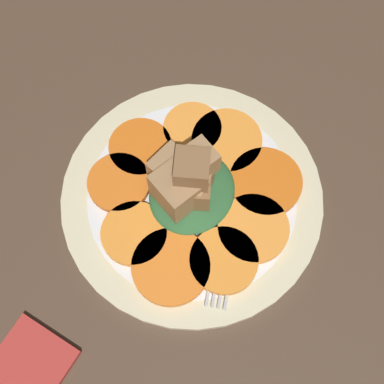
{
  "coord_description": "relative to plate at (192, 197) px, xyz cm",
  "views": [
    {
      "loc": [
        -19.43,
        -11.87,
        60.53
      ],
      "look_at": [
        0.0,
        0.0,
        4.1
      ],
      "focal_mm": 50.0,
      "sensor_mm": 36.0,
      "label": 1
    }
  ],
  "objects": [
    {
      "name": "carrot_slice_4",
      "position": [
        0.46,
        -8.05,
        1.06
      ],
      "size": [
        8.04,
        8.04,
        0.97
      ],
      "primitive_type": "cylinder",
      "color": "orange",
      "rests_on": "plate"
    },
    {
      "name": "carrot_slice_6",
      "position": [
        7.96,
        -0.49,
        1.06
      ],
      "size": [
        8.45,
        8.45,
        0.97
      ],
      "primitive_type": "cylinder",
      "color": "orange",
      "rests_on": "plate"
    },
    {
      "name": "table_slab",
      "position": [
        0.0,
        0.0,
        -1.52
      ],
      "size": [
        120.0,
        120.0,
        2.0
      ],
      "primitive_type": "cube",
      "color": "#4C3828",
      "rests_on": "ground"
    },
    {
      "name": "carrot_slice_0",
      "position": [
        -3.25,
        7.93,
        1.06
      ],
      "size": [
        7.3,
        7.3,
        0.97
      ],
      "primitive_type": "cylinder",
      "color": "orange",
      "rests_on": "plate"
    },
    {
      "name": "carrot_slice_2",
      "position": [
        -8.52,
        -2.5,
        1.06
      ],
      "size": [
        8.64,
        8.64,
        0.97
      ],
      "primitive_type": "cylinder",
      "color": "orange",
      "rests_on": "plate"
    },
    {
      "name": "plate",
      "position": [
        0.0,
        0.0,
        0.0
      ],
      "size": [
        30.43,
        30.43,
        1.05
      ],
      "color": "beige",
      "rests_on": "table_slab"
    },
    {
      "name": "carrot_slice_1",
      "position": [
        -7.46,
        3.03,
        1.06
      ],
      "size": [
        7.42,
        7.42,
        0.97
      ],
      "primitive_type": "cylinder",
      "color": "orange",
      "rests_on": "plate"
    },
    {
      "name": "fork",
      "position": [
        -1.65,
        -5.87,
        0.78
      ],
      "size": [
        17.76,
        7.9,
        0.4
      ],
      "rotation": [
        0.0,
        0.0,
        0.35
      ],
      "color": "#B2B2B7",
      "rests_on": "plate"
    },
    {
      "name": "carrot_slice_3",
      "position": [
        -4.9,
        -7.08,
        1.06
      ],
      "size": [
        7.58,
        7.58,
        0.97
      ],
      "primitive_type": "cylinder",
      "color": "orange",
      "rests_on": "plate"
    },
    {
      "name": "carrot_slice_7",
      "position": [
        7.22,
        4.36,
        1.06
      ],
      "size": [
        7.04,
        7.04,
        0.97
      ],
      "primitive_type": "cylinder",
      "color": "orange",
      "rests_on": "plate"
    },
    {
      "name": "carrot_slice_8",
      "position": [
        1.86,
        8.33,
        1.06
      ],
      "size": [
        7.52,
        7.52,
        0.97
      ],
      "primitive_type": "cylinder",
      "color": "orange",
      "rests_on": "plate"
    },
    {
      "name": "carrot_slice_5",
      "position": [
        5.7,
        -6.5,
        1.06
      ],
      "size": [
        8.5,
        8.5,
        0.97
      ],
      "primitive_type": "cylinder",
      "color": "orange",
      "rests_on": "plate"
    },
    {
      "name": "center_pile",
      "position": [
        -0.19,
        0.42,
        3.98
      ],
      "size": [
        10.59,
        9.67,
        9.14
      ],
      "color": "#2D6033",
      "rests_on": "plate"
    }
  ]
}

